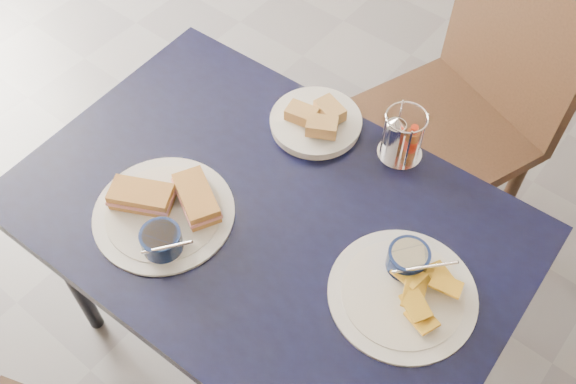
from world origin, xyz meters
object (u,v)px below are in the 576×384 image
Objects in this scene: sandwich_plate at (166,211)px; condiment_caddy at (401,137)px; dining_table at (268,231)px; plantain_plate at (406,283)px; chair_far at (463,92)px; bread_basket at (316,121)px.

sandwich_plate is 2.40× the size of condiment_caddy.
plantain_plate is (0.35, 0.04, 0.09)m from dining_table.
dining_table is at bearing -111.13° from condiment_caddy.
chair_far is 3.13× the size of sandwich_plate.
condiment_caddy is at bearing 15.90° from bread_basket.
bread_basket is (-0.18, -0.51, 0.18)m from chair_far.
chair_far is 3.25× the size of plantain_plate.
condiment_caddy reaches higher than plantain_plate.
condiment_caddy is at bearing 125.34° from plantain_plate.
plantain_plate is 1.38× the size of bread_basket.
condiment_caddy is at bearing 58.07° from sandwich_plate.
chair_far is (0.10, 0.79, -0.09)m from dining_table.
dining_table is 0.39m from condiment_caddy.
chair_far reaches higher than dining_table.
bread_basket reaches higher than dining_table.
condiment_caddy reaches higher than sandwich_plate.
bread_basket is at bearing -164.10° from condiment_caddy.
plantain_plate is 0.49m from bread_basket.
plantain_plate reaches higher than bread_basket.
plantain_plate is (0.52, 0.19, -0.01)m from sandwich_plate.
chair_far is 7.51× the size of condiment_caddy.
plantain_plate is at bearing -54.66° from condiment_caddy.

